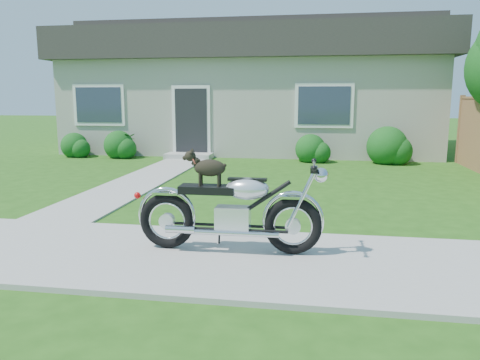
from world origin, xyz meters
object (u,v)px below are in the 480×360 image
object	(u,v)px
house	(253,88)
potted_plant_left	(124,146)
motorcycle_with_dog	(232,209)
potted_plant_right	(304,150)

from	to	relation	value
house	potted_plant_left	world-z (taller)	house
potted_plant_left	motorcycle_with_dog	world-z (taller)	motorcycle_with_dog
house	potted_plant_left	distance (m)	5.25
motorcycle_with_dog	potted_plant_left	bearing A→B (deg)	119.76
motorcycle_with_dog	house	bearing A→B (deg)	95.97
potted_plant_right	motorcycle_with_dog	distance (m)	8.39
house	motorcycle_with_dog	distance (m)	12.00
house	motorcycle_with_dog	xyz separation A→B (m)	(1.37, -11.81, -1.60)
house	potted_plant_right	world-z (taller)	house
potted_plant_left	potted_plant_right	world-z (taller)	potted_plant_left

